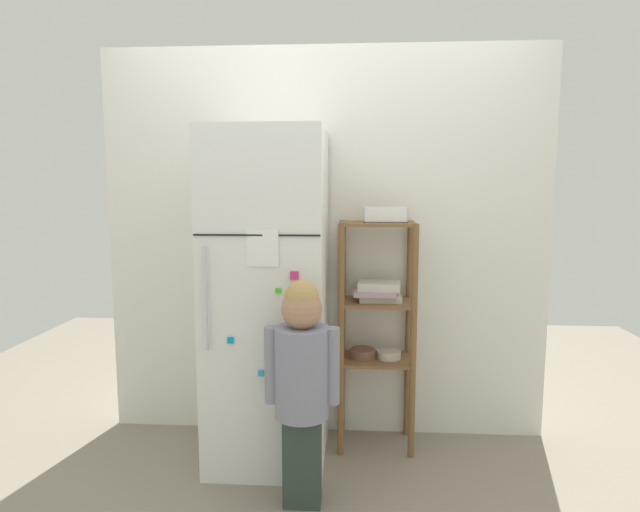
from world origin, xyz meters
The scene contains 6 objects.
ground_plane centered at (0.00, 0.00, 0.00)m, with size 6.00×6.00×0.00m, color gray.
kitchen_wall_back centered at (0.00, 0.36, 1.14)m, with size 2.60×0.03×2.28m, color silver.
refrigerator centered at (-0.29, 0.02, 0.89)m, with size 0.62×0.66×1.78m.
child_standing centered at (-0.06, -0.43, 0.65)m, with size 0.34×0.25×1.07m.
pantry_shelf_unit centered at (0.30, 0.18, 0.77)m, with size 0.43×0.30×1.29m.
fruit_bin centered at (0.34, 0.18, 1.33)m, with size 0.24×0.16×0.09m.
Camera 1 is at (0.18, -2.77, 1.48)m, focal length 30.02 mm.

